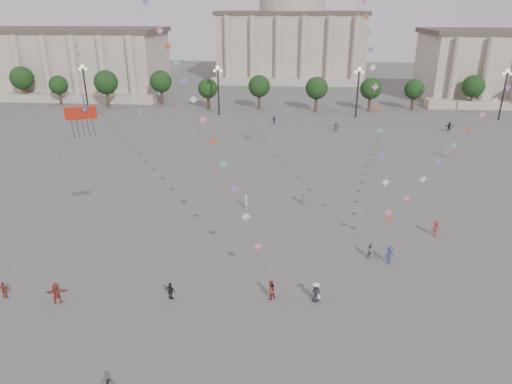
{
  "coord_description": "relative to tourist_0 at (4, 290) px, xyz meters",
  "views": [
    {
      "loc": [
        1.4,
        -29.5,
        22.19
      ],
      "look_at": [
        -2.0,
        12.0,
        5.31
      ],
      "focal_mm": 32.0,
      "sensor_mm": 36.0,
      "label": 1
    }
  ],
  "objects": [
    {
      "name": "tourist_1",
      "position": [
        13.62,
        0.97,
        0.02
      ],
      "size": [
        0.97,
        0.65,
        1.53
      ],
      "primitive_type": "imported",
      "rotation": [
        0.0,
        0.0,
        2.8
      ],
      "color": "black",
      "rests_on": "ground"
    },
    {
      "name": "lamp_post_far_west",
      "position": [
        -23.29,
        69.79,
        6.6
      ],
      "size": [
        2.0,
        0.9,
        10.65
      ],
      "color": "#262628",
      "rests_on": "ground"
    },
    {
      "name": "tourist_0",
      "position": [
        0.0,
        0.0,
        0.0
      ],
      "size": [
        0.91,
        0.44,
        1.5
      ],
      "primitive_type": "imported",
      "rotation": [
        0.0,
        0.0,
        3.23
      ],
      "color": "brown",
      "rests_on": "ground"
    },
    {
      "name": "person_crowd_10",
      "position": [
        -10.41,
        66.69,
        0.0
      ],
      "size": [
        0.37,
        0.56,
        1.5
      ],
      "primitive_type": "imported",
      "rotation": [
        0.0,
        0.0,
        1.55
      ],
      "color": "silver",
      "rests_on": "ground"
    },
    {
      "name": "hall_west",
      "position": [
        -53.29,
        93.68,
        7.68
      ],
      "size": [
        84.0,
        26.22,
        17.2
      ],
      "color": "#A59C8A",
      "rests_on": "ground"
    },
    {
      "name": "person_crowd_8",
      "position": [
        38.29,
        14.13,
        0.11
      ],
      "size": [
        1.23,
        0.86,
        1.73
      ],
      "primitive_type": "imported",
      "rotation": [
        0.0,
        0.0,
        0.21
      ],
      "color": "maroon",
      "rests_on": "ground"
    },
    {
      "name": "lamp_post_far_east",
      "position": [
        66.71,
        69.79,
        6.6
      ],
      "size": [
        2.0,
        0.9,
        10.65
      ],
      "color": "#262628",
      "rests_on": "ground"
    },
    {
      "name": "person_crowd_0",
      "position": [
        19.29,
        62.09,
        0.17
      ],
      "size": [
        1.08,
        1.07,
        1.83
      ],
      "primitive_type": "imported",
      "rotation": [
        0.0,
        0.0,
        0.77
      ],
      "color": "navy",
      "rests_on": "ground"
    },
    {
      "name": "dragon_kite",
      "position": [
        7.81,
        1.64,
        13.62
      ],
      "size": [
        5.06,
        1.53,
        15.77
      ],
      "color": "red",
      "rests_on": "ground"
    },
    {
      "name": "tree_row",
      "position": [
        21.71,
        77.79,
        4.64
      ],
      "size": [
        137.12,
        5.12,
        8.0
      ],
      "color": "#39271C",
      "rests_on": "ground"
    },
    {
      "name": "hat_person",
      "position": [
        25.41,
        1.65,
        0.1
      ],
      "size": [
        0.89,
        0.7,
        1.69
      ],
      "color": "black",
      "rests_on": "ground"
    },
    {
      "name": "person_crowd_9",
      "position": [
        53.18,
        59.0,
        0.17
      ],
      "size": [
        1.78,
        0.85,
        1.84
      ],
      "primitive_type": "imported",
      "rotation": [
        0.0,
        0.0,
        0.18
      ],
      "color": "black",
      "rests_on": "ground"
    },
    {
      "name": "person_crowd_4",
      "position": [
        15.24,
        50.32,
        0.13
      ],
      "size": [
        1.68,
        1.23,
        1.76
      ],
      "primitive_type": "imported",
      "rotation": [
        0.0,
        0.0,
        3.64
      ],
      "color": "#B3B4AF",
      "rests_on": "ground"
    },
    {
      "name": "lamp_post_mid_east",
      "position": [
        36.71,
        69.79,
        6.6
      ],
      "size": [
        2.0,
        0.9,
        10.65
      ],
      "color": "#262628",
      "rests_on": "ground"
    },
    {
      "name": "person_crowd_6",
      "position": [
        24.71,
        21.2,
        0.12
      ],
      "size": [
        1.28,
        0.98,
        1.74
      ],
      "primitive_type": "imported",
      "rotation": [
        0.0,
        0.0,
        5.95
      ],
      "color": "slate",
      "rests_on": "ground"
    },
    {
      "name": "kite_flyer_2",
      "position": [
        30.88,
        9.02,
        0.04
      ],
      "size": [
        0.97,
        0.96,
        1.58
      ],
      "primitive_type": "imported",
      "rotation": [
        0.0,
        0.0,
        0.72
      ],
      "color": "slate",
      "rests_on": "ground"
    },
    {
      "name": "hall_central",
      "position": [
        21.71,
        129.01,
        13.48
      ],
      "size": [
        48.3,
        34.3,
        35.5
      ],
      "color": "#A59C8A",
      "rests_on": "ground"
    },
    {
      "name": "tourist_2",
      "position": [
        4.58,
        -0.25,
        0.14
      ],
      "size": [
        1.74,
        1.0,
        1.79
      ],
      "primitive_type": "imported",
      "rotation": [
        0.0,
        0.0,
        3.45
      ],
      "color": "#9C372A",
      "rests_on": "ground"
    },
    {
      "name": "person_crowd_7",
      "position": [
        47.54,
        42.46,
        0.03
      ],
      "size": [
        1.47,
        0.54,
        1.56
      ],
      "primitive_type": "imported",
      "rotation": [
        0.0,
        0.0,
        3.09
      ],
      "color": "silver",
      "rests_on": "ground"
    },
    {
      "name": "person_crowd_12",
      "position": [
        31.47,
        57.31,
        0.17
      ],
      "size": [
        1.69,
        1.44,
        1.83
      ],
      "primitive_type": "imported",
      "rotation": [
        0.0,
        0.0,
        2.51
      ],
      "color": "slate",
      "rests_on": "ground"
    },
    {
      "name": "person_crowd_13",
      "position": [
        17.9,
        19.51,
        0.12
      ],
      "size": [
        0.62,
        0.74,
        1.74
      ],
      "primitive_type": "imported",
      "rotation": [
        0.0,
        0.0,
        1.95
      ],
      "color": "silver",
      "rests_on": "ground"
    },
    {
      "name": "kite_flyer_0",
      "position": [
        21.74,
        1.67,
        0.1
      ],
      "size": [
        1.05,
        1.03,
        1.71
      ],
      "primitive_type": "imported",
      "rotation": [
        0.0,
        0.0,
        3.85
      ],
      "color": "maroon",
      "rests_on": "ground"
    },
    {
      "name": "ground",
      "position": [
        21.71,
        -0.21,
        -0.75
      ],
      "size": [
        360.0,
        360.0,
        0.0
      ],
      "primitive_type": "plane",
      "color": "#53514E",
      "rests_on": "ground"
    },
    {
      "name": "kite_flyer_1",
      "position": [
        32.46,
        8.09,
        0.13
      ],
      "size": [
        1.31,
        1.13,
        1.76
      ],
      "primitive_type": "imported",
      "rotation": [
        0.0,
        0.0,
        0.51
      ],
      "color": "navy",
      "rests_on": "ground"
    },
    {
      "name": "lamp_post_mid_west",
      "position": [
        6.71,
        69.79,
        6.6
      ],
      "size": [
        2.0,
        0.9,
        10.65
      ],
      "color": "#262628",
      "rests_on": "ground"
    }
  ]
}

